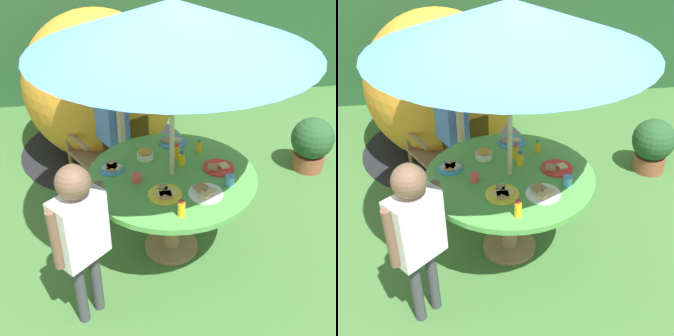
# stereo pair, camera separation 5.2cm
# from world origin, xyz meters

# --- Properties ---
(ground_plane) EXTENTS (10.00, 10.00, 0.02)m
(ground_plane) POSITION_xyz_m (0.00, 0.00, -0.01)
(ground_plane) COLOR #3D6B33
(hedge_backdrop) EXTENTS (9.00, 0.70, 1.99)m
(hedge_backdrop) POSITION_xyz_m (0.00, 3.55, 1.00)
(hedge_backdrop) COLOR #234C28
(hedge_backdrop) RESTS_ON ground_plane
(garden_table) EXTENTS (1.31, 1.31, 0.76)m
(garden_table) POSITION_xyz_m (0.00, 0.00, 0.64)
(garden_table) COLOR #93704C
(garden_table) RESTS_ON ground_plane
(patio_umbrella) EXTENTS (1.90, 1.90, 2.03)m
(patio_umbrella) POSITION_xyz_m (0.00, 0.00, 1.87)
(patio_umbrella) COLOR #B7AD8C
(patio_umbrella) RESTS_ON ground_plane
(wooden_chair) EXTENTS (0.66, 0.63, 1.01)m
(wooden_chair) POSITION_xyz_m (-0.59, 1.07, 0.55)
(wooden_chair) COLOR brown
(wooden_chair) RESTS_ON ground_plane
(dome_tent) EXTENTS (2.34, 2.34, 1.60)m
(dome_tent) POSITION_xyz_m (-0.50, 1.80, 0.79)
(dome_tent) COLOR orange
(dome_tent) RESTS_ON ground_plane
(potted_plant) EXTENTS (0.45, 0.45, 0.60)m
(potted_plant) POSITION_xyz_m (1.70, 1.00, 0.32)
(potted_plant) COLOR brown
(potted_plant) RESTS_ON ground_plane
(child_in_blue_shirt) EXTENTS (0.35, 0.44, 1.44)m
(child_in_blue_shirt) POSITION_xyz_m (-0.43, 0.85, 0.92)
(child_in_blue_shirt) COLOR navy
(child_in_blue_shirt) RESTS_ON ground_plane
(child_in_white_shirt) EXTENTS (0.37, 0.35, 1.27)m
(child_in_white_shirt) POSITION_xyz_m (-0.68, -0.58, 0.81)
(child_in_white_shirt) COLOR #3F3F47
(child_in_white_shirt) RESTS_ON ground_plane
(snack_bowl) EXTENTS (0.13, 0.13, 0.08)m
(snack_bowl) POSITION_xyz_m (-0.17, 0.26, 0.80)
(snack_bowl) COLOR white
(snack_bowl) RESTS_ON garden_table
(plate_mid_left) EXTENTS (0.25, 0.25, 0.03)m
(plate_mid_left) POSITION_xyz_m (0.37, 0.02, 0.77)
(plate_mid_left) COLOR red
(plate_mid_left) RESTS_ON garden_table
(plate_near_left) EXTENTS (0.24, 0.24, 0.03)m
(plate_near_left) POSITION_xyz_m (0.08, 0.48, 0.77)
(plate_near_left) COLOR #338CD8
(plate_near_left) RESTS_ON garden_table
(plate_far_right) EXTENTS (0.24, 0.24, 0.03)m
(plate_far_right) POSITION_xyz_m (-0.09, -0.26, 0.77)
(plate_far_right) COLOR yellow
(plate_far_right) RESTS_ON garden_table
(plate_mid_right) EXTENTS (0.20, 0.20, 0.03)m
(plate_mid_right) POSITION_xyz_m (-0.45, 0.14, 0.77)
(plate_mid_right) COLOR #338CD8
(plate_mid_right) RESTS_ON garden_table
(plate_far_left) EXTENTS (0.25, 0.25, 0.03)m
(plate_far_left) POSITION_xyz_m (0.20, -0.29, 0.77)
(plate_far_left) COLOR white
(plate_far_left) RESTS_ON garden_table
(juice_bottle_near_right) EXTENTS (0.05, 0.05, 0.11)m
(juice_bottle_near_right) POSITION_xyz_m (0.28, 0.29, 0.81)
(juice_bottle_near_right) COLOR yellow
(juice_bottle_near_right) RESTS_ON garden_table
(juice_bottle_center_front) EXTENTS (0.05, 0.05, 0.12)m
(juice_bottle_center_front) POSITION_xyz_m (0.10, 0.12, 0.82)
(juice_bottle_center_front) COLOR yellow
(juice_bottle_center_front) RESTS_ON garden_table
(juice_bottle_center_back) EXTENTS (0.05, 0.05, 0.13)m
(juice_bottle_center_back) POSITION_xyz_m (-0.02, -0.50, 0.82)
(juice_bottle_center_back) COLOR yellow
(juice_bottle_center_back) RESTS_ON garden_table
(juice_bottle_front_edge) EXTENTS (0.05, 0.05, 0.13)m
(juice_bottle_front_edge) POSITION_xyz_m (0.08, 0.22, 0.82)
(juice_bottle_front_edge) COLOR yellow
(juice_bottle_front_edge) RESTS_ON garden_table
(cup_near) EXTENTS (0.07, 0.07, 0.07)m
(cup_near) POSITION_xyz_m (0.40, -0.21, 0.80)
(cup_near) COLOR #4C99D8
(cup_near) RESTS_ON garden_table
(cup_far) EXTENTS (0.07, 0.07, 0.06)m
(cup_far) POSITION_xyz_m (-0.28, -0.06, 0.79)
(cup_far) COLOR #E04C47
(cup_far) RESTS_ON garden_table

